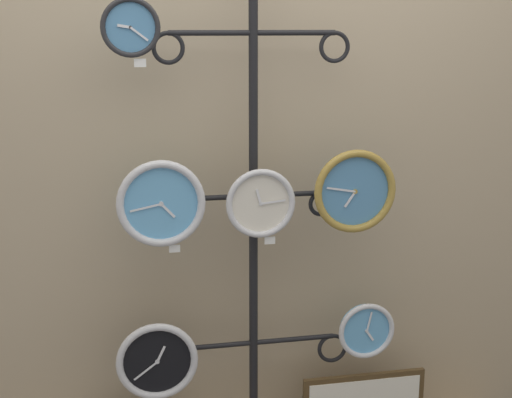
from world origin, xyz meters
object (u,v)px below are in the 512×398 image
clock_bottom_left (157,361)px  clock_bottom_right (366,330)px  display_stand (253,336)px  clock_middle_center (260,203)px  clock_top_left (130,27)px  clock_middle_right (355,191)px  clock_middle_left (161,204)px

clock_bottom_left → clock_bottom_right: clock_bottom_right is taller
display_stand → clock_middle_center: bearing=-84.9°
clock_bottom_left → clock_bottom_right: bearing=1.3°
clock_top_left → clock_middle_right: clock_top_left is taller
clock_top_left → clock_middle_left: (0.08, -0.00, -0.60)m
clock_top_left → clock_middle_left: clock_top_left is taller
clock_middle_center → clock_middle_right: bearing=-4.4°
clock_middle_right → clock_middle_center: bearing=175.6°
clock_middle_left → clock_top_left: bearing=176.7°
clock_bottom_left → clock_bottom_right: (0.82, 0.02, 0.04)m
clock_top_left → display_stand: bearing=11.3°
clock_middle_right → clock_bottom_left: size_ratio=1.03×
clock_middle_left → clock_middle_center: clock_middle_left is taller
display_stand → clock_middle_right: bearing=-18.5°
clock_middle_center → clock_top_left: bearing=179.3°
clock_bottom_right → clock_middle_right: bearing=-155.1°
clock_middle_left → clock_middle_center: bearing=-0.2°
display_stand → clock_bottom_right: 0.44m
clock_middle_right → clock_bottom_left: 0.96m
clock_top_left → clock_bottom_right: size_ratio=0.86×
clock_top_left → clock_bottom_right: (0.87, 0.00, -1.16)m
display_stand → clock_top_left: 1.26m
display_stand → clock_top_left: display_stand is taller
clock_middle_left → clock_middle_center: size_ratio=1.23×
clock_middle_center → clock_bottom_left: 0.70m
clock_top_left → clock_middle_right: size_ratio=0.63×
display_stand → clock_middle_left: (-0.35, -0.09, 0.57)m
clock_middle_left → clock_bottom_right: 0.96m
clock_middle_center → clock_middle_left: bearing=179.8°
clock_middle_left → display_stand: bearing=14.6°
clock_middle_center → clock_bottom_right: (0.43, 0.01, -0.54)m
clock_top_left → clock_bottom_right: clock_top_left is taller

